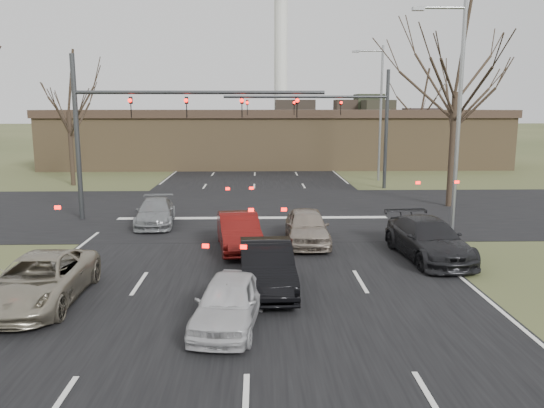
% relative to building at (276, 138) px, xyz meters
% --- Properties ---
extents(ground, '(360.00, 360.00, 0.00)m').
position_rel_building_xyz_m(ground, '(-2.00, -38.00, -2.67)').
color(ground, '#3B4524').
rests_on(ground, ground).
extents(road_main, '(14.00, 300.00, 0.02)m').
position_rel_building_xyz_m(road_main, '(-2.00, 22.00, -2.66)').
color(road_main, black).
rests_on(road_main, ground).
extents(road_cross, '(200.00, 14.00, 0.02)m').
position_rel_building_xyz_m(road_cross, '(-2.00, -23.00, -2.65)').
color(road_cross, black).
rests_on(road_cross, ground).
extents(building, '(42.40, 10.40, 5.30)m').
position_rel_building_xyz_m(building, '(0.00, 0.00, 0.00)').
color(building, olive).
rests_on(building, ground).
extents(mast_arm_near, '(12.12, 0.24, 8.00)m').
position_rel_building_xyz_m(mast_arm_near, '(-7.23, -25.00, 2.41)').
color(mast_arm_near, '#383A3D').
rests_on(mast_arm_near, ground).
extents(mast_arm_far, '(11.12, 0.24, 8.00)m').
position_rel_building_xyz_m(mast_arm_far, '(4.18, -15.00, 2.35)').
color(mast_arm_far, '#383A3D').
rests_on(mast_arm_far, ground).
extents(streetlight_right_near, '(2.34, 0.25, 10.00)m').
position_rel_building_xyz_m(streetlight_right_near, '(6.82, -28.00, 2.92)').
color(streetlight_right_near, gray).
rests_on(streetlight_right_near, ground).
extents(streetlight_right_far, '(2.34, 0.25, 10.00)m').
position_rel_building_xyz_m(streetlight_right_far, '(7.32, -11.00, 2.92)').
color(streetlight_right_far, gray).
rests_on(streetlight_right_far, ground).
extents(tree_right_near, '(6.90, 6.90, 11.50)m').
position_rel_building_xyz_m(tree_right_near, '(9.00, -22.00, 6.23)').
color(tree_right_near, black).
rests_on(tree_right_near, ground).
extents(tree_left_far, '(5.70, 5.70, 9.50)m').
position_rel_building_xyz_m(tree_left_far, '(-15.00, -13.00, 4.68)').
color(tree_left_far, black).
rests_on(tree_left_far, ground).
extents(tree_right_far, '(5.40, 5.40, 9.00)m').
position_rel_building_xyz_m(tree_right_far, '(13.00, -3.00, 4.29)').
color(tree_right_far, black).
rests_on(tree_right_far, ground).
extents(car_silver_suv, '(2.31, 4.93, 1.37)m').
position_rel_building_xyz_m(car_silver_suv, '(-7.93, -36.60, -1.98)').
color(car_silver_suv, gray).
rests_on(car_silver_suv, ground).
extents(car_white_sedan, '(2.03, 3.96, 1.29)m').
position_rel_building_xyz_m(car_white_sedan, '(-2.50, -38.34, -2.02)').
color(car_white_sedan, '#B9B9BB').
rests_on(car_white_sedan, ground).
extents(car_black_hatch, '(1.77, 4.52, 1.46)m').
position_rel_building_xyz_m(car_black_hatch, '(-1.50, -35.61, -1.93)').
color(car_black_hatch, black).
rests_on(car_black_hatch, ground).
extents(car_charcoal_sedan, '(2.50, 5.17, 1.45)m').
position_rel_building_xyz_m(car_charcoal_sedan, '(4.50, -32.35, -1.94)').
color(car_charcoal_sedan, black).
rests_on(car_charcoal_sedan, ground).
extents(car_grey_ahead, '(2.13, 4.37, 1.23)m').
position_rel_building_xyz_m(car_grey_ahead, '(-6.59, -26.38, -2.05)').
color(car_grey_ahead, gray).
rests_on(car_grey_ahead, ground).
extents(car_red_ahead, '(2.04, 4.44, 1.41)m').
position_rel_building_xyz_m(car_red_ahead, '(-2.50, -30.89, -1.96)').
color(car_red_ahead, '#580E0C').
rests_on(car_red_ahead, ground).
extents(car_silver_ahead, '(1.70, 4.18, 1.42)m').
position_rel_building_xyz_m(car_silver_ahead, '(0.24, -30.11, -1.95)').
color(car_silver_ahead, gray).
rests_on(car_silver_ahead, ground).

